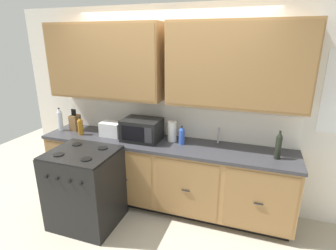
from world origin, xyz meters
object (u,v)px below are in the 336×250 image
bottle_amber (80,126)px  stove_range (85,188)px  bottle_blue (182,135)px  bottle_dark (278,145)px  paper_towel_roll (172,131)px  bottle_clear (60,119)px  microwave (142,130)px  toaster (111,129)px  knife_block (75,122)px

bottle_amber → stove_range: bearing=-53.5°
bottle_blue → bottle_dark: 1.11m
paper_towel_roll → bottle_blue: (0.15, -0.06, -0.02)m
bottle_dark → bottle_clear: bearing=179.7°
bottle_amber → paper_towel_roll: bearing=8.1°
bottle_amber → bottle_blue: bottle_amber is taller
microwave → bottle_clear: bearing=-178.8°
toaster → bottle_clear: 0.81m
microwave → bottle_amber: microwave is taller
stove_range → paper_towel_roll: (0.85, 0.72, 0.57)m
knife_block → bottle_clear: bearing=-157.1°
paper_towel_roll → knife_block: bearing=-178.4°
knife_block → bottle_amber: size_ratio=1.25×
microwave → bottle_dark: size_ratio=1.50×
toaster → knife_block: size_ratio=0.90×
toaster → bottle_dark: (2.08, -0.04, 0.06)m
bottle_blue → knife_block: bearing=179.1°
bottle_clear → bottle_dark: bottle_clear is taller
paper_towel_roll → bottle_blue: bearing=-23.5°
bottle_blue → bottle_dark: bottle_dark is taller
bottle_blue → microwave: bearing=-176.8°
stove_range → paper_towel_roll: paper_towel_roll is taller
stove_range → bottle_amber: 0.88m
toaster → bottle_clear: bottle_clear is taller
paper_towel_roll → bottle_dark: size_ratio=0.81×
toaster → bottle_clear: size_ratio=0.85×
knife_block → bottle_blue: 1.59m
stove_range → toaster: toaster is taller
knife_block → bottle_clear: (-0.19, -0.08, 0.05)m
knife_block → paper_towel_roll: bearing=1.6°
paper_towel_roll → bottle_clear: (-1.64, -0.12, 0.03)m
bottle_amber → bottle_clear: bottle_clear is taller
paper_towel_roll → toaster: bearing=-173.6°
knife_block → bottle_clear: 0.21m
microwave → toaster: size_ratio=1.71×
paper_towel_roll → bottle_dark: bearing=-6.1°
knife_block → bottle_blue: size_ratio=1.33×
bottle_blue → paper_towel_roll: bearing=156.5°
paper_towel_roll → bottle_amber: bearing=-171.9°
stove_range → bottle_dark: bottle_dark is taller
stove_range → microwave: size_ratio=1.98×
toaster → paper_towel_roll: paper_towel_roll is taller
toaster → bottle_amber: (-0.43, -0.09, 0.03)m
stove_range → bottle_blue: bearing=33.3°
stove_range → knife_block: knife_block is taller
bottle_amber → microwave: bearing=5.6°
bottle_amber → bottle_blue: bearing=4.7°
bottle_clear → bottle_blue: (1.78, 0.06, -0.05)m
microwave → paper_towel_roll: (0.38, 0.09, -0.01)m
bottle_clear → bottle_blue: 1.78m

